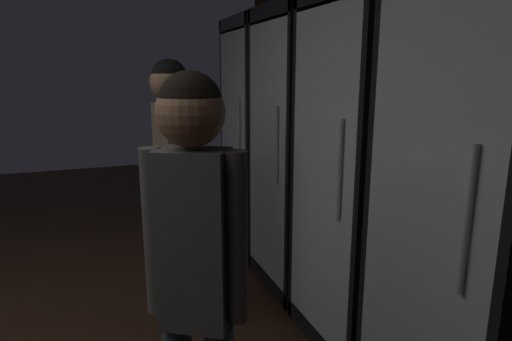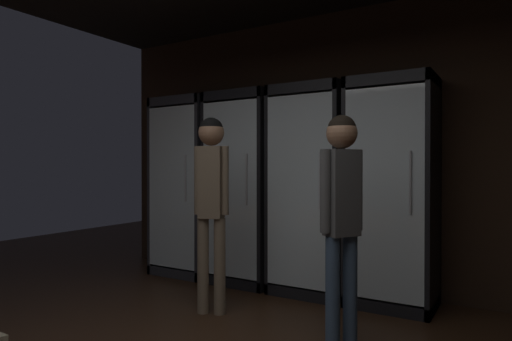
{
  "view_description": "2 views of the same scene",
  "coord_description": "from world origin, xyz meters",
  "views": [
    {
      "loc": [
        1.59,
        1.3,
        1.57
      ],
      "look_at": [
        -1.35,
        2.4,
        0.85
      ],
      "focal_mm": 30.39,
      "sensor_mm": 36.0,
      "label": 1
    },
    {
      "loc": [
        1.35,
        -1.24,
        1.23
      ],
      "look_at": [
        -0.86,
        2.42,
        1.19
      ],
      "focal_mm": 30.82,
      "sensor_mm": 36.0,
      "label": 2
    }
  ],
  "objects": [
    {
      "name": "cooler_left",
      "position": [
        -1.16,
        2.74,
        0.99
      ],
      "size": [
        0.73,
        0.6,
        2.01
      ],
      "color": "black",
      "rests_on": "ground"
    },
    {
      "name": "shopper_near",
      "position": [
        -0.86,
        1.71,
        1.05
      ],
      "size": [
        0.29,
        0.22,
        1.64
      ],
      "color": "#72604C",
      "rests_on": "ground"
    },
    {
      "name": "wall_back",
      "position": [
        0.0,
        3.03,
        1.4
      ],
      "size": [
        6.0,
        0.06,
        2.8
      ],
      "primitive_type": "cube",
      "color": "black",
      "rests_on": "ground"
    },
    {
      "name": "cooler_right",
      "position": [
        0.38,
        2.74,
        0.98
      ],
      "size": [
        0.73,
        0.6,
        2.01
      ],
      "color": "black",
      "rests_on": "ground"
    },
    {
      "name": "cooler_far_left",
      "position": [
        -1.94,
        2.74,
        0.98
      ],
      "size": [
        0.73,
        0.6,
        2.01
      ],
      "color": "#2B2B30",
      "rests_on": "ground"
    },
    {
      "name": "cooler_center",
      "position": [
        -0.39,
        2.74,
        0.99
      ],
      "size": [
        0.73,
        0.6,
        2.01
      ],
      "color": "black",
      "rests_on": "ground"
    },
    {
      "name": "shopper_far",
      "position": [
        0.33,
        1.57,
        1.0
      ],
      "size": [
        0.24,
        0.3,
        1.57
      ],
      "color": "#384C66",
      "rests_on": "ground"
    }
  ]
}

